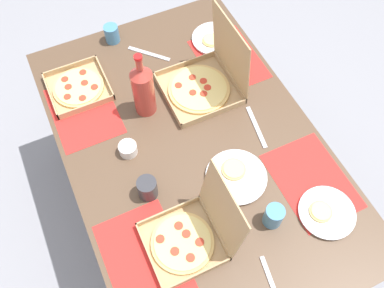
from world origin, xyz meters
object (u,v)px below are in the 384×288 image
(plate_middle, at_px, (236,176))
(cup_red, at_px, (112,34))
(pizza_box_corner_right, at_px, (206,81))
(plate_near_right, at_px, (326,213))
(pizza_box_corner_left, at_px, (191,236))
(cup_clear_right, at_px, (274,216))
(soda_bottle, at_px, (143,89))
(condiment_bowl, at_px, (128,149))
(pizza_box_center, at_px, (79,88))
(plate_far_left, at_px, (214,39))
(cup_clear_left, at_px, (147,188))

(plate_middle, bearing_deg, cup_red, -168.12)
(pizza_box_corner_right, relative_size, plate_near_right, 1.63)
(pizza_box_corner_left, bearing_deg, cup_clear_right, 78.72)
(soda_bottle, height_order, condiment_bowl, soda_bottle)
(plate_near_right, distance_m, soda_bottle, 0.85)
(pizza_box_corner_left, bearing_deg, condiment_bowl, -170.30)
(soda_bottle, bearing_deg, condiment_bowl, -40.28)
(pizza_box_corner_right, height_order, condiment_bowl, pizza_box_corner_right)
(pizza_box_corner_left, height_order, soda_bottle, soda_bottle)
(pizza_box_center, xyz_separation_m, condiment_bowl, (0.39, 0.09, 0.01))
(pizza_box_corner_left, xyz_separation_m, cup_red, (-1.04, 0.07, -0.00))
(pizza_box_corner_right, xyz_separation_m, cup_red, (-0.45, -0.27, -0.01))
(plate_middle, distance_m, cup_clear_right, 0.22)
(pizza_box_corner_right, bearing_deg, plate_far_left, 145.73)
(condiment_bowl, bearing_deg, cup_clear_left, 1.30)
(pizza_box_corner_left, relative_size, soda_bottle, 0.92)
(pizza_box_corner_right, bearing_deg, soda_bottle, -91.69)
(soda_bottle, height_order, cup_clear_right, soda_bottle)
(plate_far_left, xyz_separation_m, cup_clear_right, (0.89, -0.21, 0.04))
(pizza_box_corner_right, xyz_separation_m, plate_middle, (0.44, -0.09, -0.04))
(plate_middle, bearing_deg, pizza_box_corner_right, 169.09)
(cup_clear_left, bearing_deg, cup_red, 169.90)
(pizza_box_corner_left, bearing_deg, plate_middle, 120.02)
(pizza_box_center, distance_m, condiment_bowl, 0.40)
(pizza_box_center, relative_size, plate_far_left, 1.17)
(plate_far_left, relative_size, cup_clear_right, 2.32)
(soda_bottle, relative_size, cup_clear_left, 3.55)
(pizza_box_corner_left, distance_m, cup_red, 1.04)
(pizza_box_center, bearing_deg, pizza_box_corner_left, 11.01)
(condiment_bowl, bearing_deg, pizza_box_corner_right, 110.93)
(condiment_bowl, bearing_deg, plate_far_left, 124.49)
(pizza_box_center, bearing_deg, plate_far_left, 90.88)
(pizza_box_corner_right, xyz_separation_m, soda_bottle, (-0.01, -0.28, 0.08))
(pizza_box_corner_right, distance_m, cup_clear_right, 0.66)
(pizza_box_corner_right, height_order, pizza_box_corner_left, pizza_box_corner_right)
(soda_bottle, xyz_separation_m, cup_clear_left, (0.37, -0.14, -0.09))
(soda_bottle, distance_m, cup_clear_left, 0.40)
(pizza_box_center, relative_size, soda_bottle, 0.78)
(plate_middle, bearing_deg, cup_clear_right, 9.55)
(pizza_box_center, relative_size, condiment_bowl, 3.48)
(pizza_box_corner_left, relative_size, plate_far_left, 1.36)
(plate_far_left, bearing_deg, cup_red, -115.24)
(cup_clear_right, bearing_deg, pizza_box_corner_left, -101.28)
(condiment_bowl, bearing_deg, cup_red, 166.26)
(pizza_box_center, xyz_separation_m, cup_clear_left, (0.59, 0.09, 0.03))
(plate_far_left, bearing_deg, plate_middle, -20.05)
(soda_bottle, relative_size, condiment_bowl, 4.43)
(plate_near_right, bearing_deg, cup_clear_right, -107.36)
(plate_middle, xyz_separation_m, soda_bottle, (-0.45, -0.19, 0.12))
(cup_clear_right, bearing_deg, soda_bottle, -160.99)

